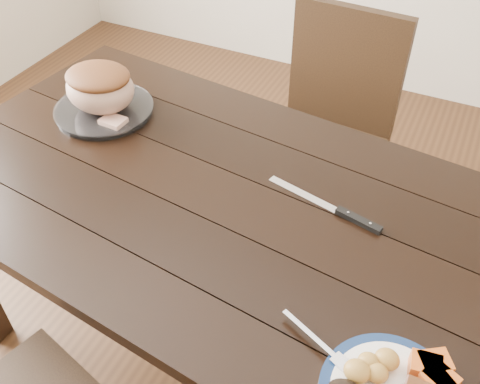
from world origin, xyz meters
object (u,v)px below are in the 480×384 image
at_px(dining_table, 216,218).
at_px(roast_joint, 100,89).
at_px(chair_far, 329,124).
at_px(serving_platter, 105,111).
at_px(fork, 322,345).
at_px(carving_knife, 344,213).

bearing_deg(dining_table, roast_joint, 159.68).
distance_m(dining_table, chair_far, 0.75).
bearing_deg(serving_platter, fork, -29.41).
height_order(dining_table, chair_far, chair_far).
distance_m(chair_far, roast_joint, 0.85).
distance_m(fork, carving_knife, 0.39).
height_order(chair_far, serving_platter, chair_far).
xyz_separation_m(roast_joint, carving_knife, (0.80, -0.11, -0.08)).
relative_size(chair_far, roast_joint, 4.44).
distance_m(serving_platter, roast_joint, 0.08).
bearing_deg(serving_platter, carving_knife, -7.95).
xyz_separation_m(serving_platter, fork, (0.87, -0.49, 0.01)).
bearing_deg(fork, dining_table, 164.66).
relative_size(serving_platter, fork, 1.71).
xyz_separation_m(dining_table, roast_joint, (-0.47, 0.18, 0.18)).
relative_size(chair_far, serving_platter, 3.19).
distance_m(chair_far, serving_platter, 0.83).
relative_size(fork, carving_knife, 0.54).
bearing_deg(carving_knife, serving_platter, -175.11).
bearing_deg(serving_platter, chair_far, 45.33).
distance_m(roast_joint, carving_knife, 0.81).
xyz_separation_m(chair_far, roast_joint, (-0.56, -0.56, 0.31)).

